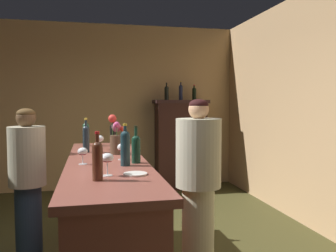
{
  "coord_description": "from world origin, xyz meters",
  "views": [
    {
      "loc": [
        0.1,
        -2.93,
        1.54
      ],
      "look_at": [
        0.85,
        0.5,
        1.31
      ],
      "focal_mm": 37.76,
      "sensor_mm": 36.0,
      "label": 1
    }
  ],
  "objects_px": {
    "bar_counter": "(107,222)",
    "wine_glass_spare": "(107,159)",
    "wine_bottle_syrah": "(125,146)",
    "wine_bottle_chardonnay": "(136,147)",
    "wine_bottle_riesling": "(86,133)",
    "wine_glass_rear": "(122,148)",
    "display_cabinet": "(180,142)",
    "bartender": "(198,183)",
    "wine_glass_front": "(83,152)",
    "wine_bottle_rose": "(86,137)",
    "wine_bottle_malbec": "(97,159)",
    "patron_near_entrance": "(28,180)",
    "wine_bottle_merlot": "(113,133)",
    "cheese_plate": "(135,174)",
    "flower_arrangement": "(117,139)",
    "display_bottle_center": "(194,93)",
    "display_bottle_left": "(167,92)",
    "wine_glass_mid": "(100,139)",
    "display_bottle_midleft": "(181,92)"
  },
  "relations": [
    {
      "from": "wine_bottle_riesling",
      "to": "display_bottle_left",
      "type": "distance_m",
      "value": 2.58
    },
    {
      "from": "wine_bottle_rose",
      "to": "wine_glass_spare",
      "type": "distance_m",
      "value": 1.18
    },
    {
      "from": "display_bottle_left",
      "to": "wine_bottle_rose",
      "type": "bearing_deg",
      "value": -117.33
    },
    {
      "from": "wine_glass_front",
      "to": "display_bottle_center",
      "type": "relative_size",
      "value": 0.48
    },
    {
      "from": "wine_glass_rear",
      "to": "flower_arrangement",
      "type": "xyz_separation_m",
      "value": [
        -0.01,
        0.35,
        0.05
      ]
    },
    {
      "from": "wine_bottle_riesling",
      "to": "wine_glass_rear",
      "type": "height_order",
      "value": "wine_bottle_riesling"
    },
    {
      "from": "bar_counter",
      "to": "cheese_plate",
      "type": "bearing_deg",
      "value": -76.18
    },
    {
      "from": "bar_counter",
      "to": "wine_bottle_chardonnay",
      "type": "height_order",
      "value": "wine_bottle_chardonnay"
    },
    {
      "from": "wine_glass_spare",
      "to": "patron_near_entrance",
      "type": "relative_size",
      "value": 0.1
    },
    {
      "from": "wine_glass_front",
      "to": "flower_arrangement",
      "type": "relative_size",
      "value": 0.36
    },
    {
      "from": "bar_counter",
      "to": "wine_glass_mid",
      "type": "relative_size",
      "value": 17.65
    },
    {
      "from": "display_cabinet",
      "to": "wine_glass_spare",
      "type": "bearing_deg",
      "value": -111.12
    },
    {
      "from": "bar_counter",
      "to": "wine_bottle_merlot",
      "type": "relative_size",
      "value": 8.71
    },
    {
      "from": "wine_bottle_syrah",
      "to": "wine_bottle_chardonnay",
      "type": "relative_size",
      "value": 1.08
    },
    {
      "from": "wine_bottle_syrah",
      "to": "wine_glass_front",
      "type": "xyz_separation_m",
      "value": [
        -0.32,
        0.13,
        -0.05
      ]
    },
    {
      "from": "wine_bottle_syrah",
      "to": "display_bottle_left",
      "type": "xyz_separation_m",
      "value": [
        1.07,
        3.46,
        0.52
      ]
    },
    {
      "from": "wine_glass_rear",
      "to": "cheese_plate",
      "type": "distance_m",
      "value": 0.66
    },
    {
      "from": "wine_glass_rear",
      "to": "display_bottle_left",
      "type": "bearing_deg",
      "value": 71.37
    },
    {
      "from": "wine_glass_front",
      "to": "patron_near_entrance",
      "type": "distance_m",
      "value": 0.94
    },
    {
      "from": "wine_glass_mid",
      "to": "cheese_plate",
      "type": "relative_size",
      "value": 0.91
    },
    {
      "from": "wine_bottle_malbec",
      "to": "wine_glass_front",
      "type": "relative_size",
      "value": 2.3
    },
    {
      "from": "bar_counter",
      "to": "display_bottle_center",
      "type": "relative_size",
      "value": 9.43
    },
    {
      "from": "patron_near_entrance",
      "to": "display_cabinet",
      "type": "bearing_deg",
      "value": 103.34
    },
    {
      "from": "cheese_plate",
      "to": "patron_near_entrance",
      "type": "relative_size",
      "value": 0.11
    },
    {
      "from": "flower_arrangement",
      "to": "display_bottle_center",
      "type": "bearing_deg",
      "value": 60.57
    },
    {
      "from": "wine_bottle_rose",
      "to": "wine_bottle_malbec",
      "type": "distance_m",
      "value": 1.3
    },
    {
      "from": "wine_bottle_rose",
      "to": "wine_glass_spare",
      "type": "xyz_separation_m",
      "value": [
        0.15,
        -1.17,
        -0.03
      ]
    },
    {
      "from": "patron_near_entrance",
      "to": "bar_counter",
      "type": "bearing_deg",
      "value": 16.29
    },
    {
      "from": "wine_bottle_chardonnay",
      "to": "wine_bottle_riesling",
      "type": "bearing_deg",
      "value": 107.97
    },
    {
      "from": "wine_bottle_syrah",
      "to": "wine_bottle_riesling",
      "type": "relative_size",
      "value": 1.03
    },
    {
      "from": "wine_glass_mid",
      "to": "patron_near_entrance",
      "type": "bearing_deg",
      "value": -166.75
    },
    {
      "from": "wine_glass_spare",
      "to": "wine_glass_rear",
      "type": "bearing_deg",
      "value": 76.98
    },
    {
      "from": "wine_bottle_chardonnay",
      "to": "wine_glass_front",
      "type": "xyz_separation_m",
      "value": [
        -0.42,
        0.03,
        -0.03
      ]
    },
    {
      "from": "display_cabinet",
      "to": "wine_bottle_syrah",
      "type": "bearing_deg",
      "value": -110.9
    },
    {
      "from": "bar_counter",
      "to": "display_bottle_midleft",
      "type": "relative_size",
      "value": 7.78
    },
    {
      "from": "wine_bottle_chardonnay",
      "to": "wine_bottle_merlot",
      "type": "relative_size",
      "value": 1.0
    },
    {
      "from": "display_cabinet",
      "to": "display_bottle_center",
      "type": "height_order",
      "value": "display_bottle_center"
    },
    {
      "from": "wine_bottle_riesling",
      "to": "wine_glass_spare",
      "type": "xyz_separation_m",
      "value": [
        0.16,
        -1.7,
        -0.03
      ]
    },
    {
      "from": "display_cabinet",
      "to": "bartender",
      "type": "relative_size",
      "value": 1.01
    },
    {
      "from": "wine_bottle_syrah",
      "to": "cheese_plate",
      "type": "height_order",
      "value": "wine_bottle_syrah"
    },
    {
      "from": "patron_near_entrance",
      "to": "wine_bottle_riesling",
      "type": "bearing_deg",
      "value": 97.0
    },
    {
      "from": "flower_arrangement",
      "to": "patron_near_entrance",
      "type": "bearing_deg",
      "value": 167.54
    },
    {
      "from": "wine_bottle_chardonnay",
      "to": "bartender",
      "type": "xyz_separation_m",
      "value": [
        0.55,
        0.1,
        -0.34
      ]
    },
    {
      "from": "wine_bottle_syrah",
      "to": "wine_glass_spare",
      "type": "bearing_deg",
      "value": -113.29
    },
    {
      "from": "wine_bottle_malbec",
      "to": "wine_glass_front",
      "type": "xyz_separation_m",
      "value": [
        -0.1,
        0.61,
        -0.04
      ]
    },
    {
      "from": "display_cabinet",
      "to": "wine_glass_rear",
      "type": "height_order",
      "value": "display_cabinet"
    },
    {
      "from": "bar_counter",
      "to": "wine_glass_spare",
      "type": "relative_size",
      "value": 17.12
    },
    {
      "from": "wine_bottle_riesling",
      "to": "wine_glass_rear",
      "type": "bearing_deg",
      "value": -73.81
    },
    {
      "from": "wine_glass_spare",
      "to": "flower_arrangement",
      "type": "relative_size",
      "value": 0.41
    },
    {
      "from": "wine_bottle_rose",
      "to": "display_bottle_midleft",
      "type": "xyz_separation_m",
      "value": [
        1.63,
        2.65,
        0.54
      ]
    }
  ]
}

